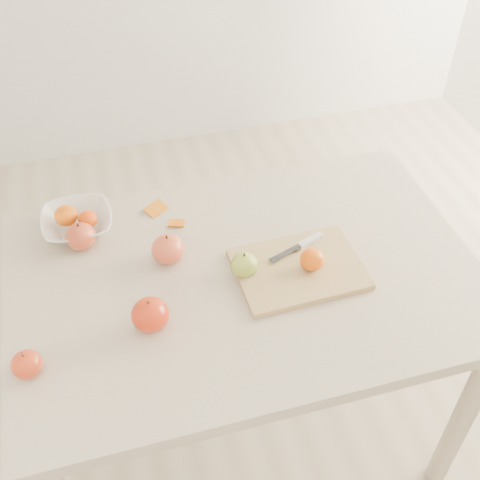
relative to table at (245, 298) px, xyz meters
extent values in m
plane|color=#C6B293|center=(0.00, 0.00, -0.65)|extent=(3.50, 3.50, 0.00)
cube|color=beige|center=(0.00, 0.00, 0.08)|extent=(1.20, 0.80, 0.04)
cylinder|color=#BCAA8E|center=(-0.54, 0.34, -0.30)|extent=(0.06, 0.06, 0.71)
cylinder|color=#BCAA8E|center=(0.54, 0.34, -0.30)|extent=(0.06, 0.06, 0.71)
cylinder|color=#BCAA8E|center=(0.54, -0.34, -0.30)|extent=(0.06, 0.06, 0.71)
cube|color=tan|center=(0.13, -0.03, 0.11)|extent=(0.33, 0.24, 0.02)
ellipsoid|color=#D14B07|center=(0.16, -0.04, 0.14)|extent=(0.06, 0.06, 0.05)
imported|color=white|center=(-0.40, 0.28, 0.12)|extent=(0.19, 0.19, 0.05)
ellipsoid|color=#DD5F07|center=(-0.42, 0.29, 0.15)|extent=(0.06, 0.06, 0.06)
ellipsoid|color=red|center=(-0.37, 0.27, 0.14)|extent=(0.05, 0.05, 0.05)
cube|color=#C7640E|center=(-0.18, 0.30, 0.10)|extent=(0.07, 0.07, 0.01)
cube|color=#D25F0E|center=(-0.13, 0.23, 0.10)|extent=(0.05, 0.05, 0.01)
cube|color=white|center=(0.19, 0.04, 0.12)|extent=(0.08, 0.04, 0.01)
cube|color=#33353A|center=(0.11, 0.02, 0.12)|extent=(0.09, 0.05, 0.00)
ellipsoid|color=olive|center=(0.00, 0.00, 0.13)|extent=(0.07, 0.07, 0.06)
ellipsoid|color=maroon|center=(-0.18, 0.10, 0.14)|extent=(0.09, 0.09, 0.08)
ellipsoid|color=#970603|center=(-0.26, -0.10, 0.14)|extent=(0.09, 0.09, 0.08)
ellipsoid|color=maroon|center=(-0.39, 0.21, 0.13)|extent=(0.08, 0.08, 0.07)
ellipsoid|color=#A00D05|center=(-0.54, -0.16, 0.13)|extent=(0.07, 0.07, 0.06)
camera|label=1|loc=(-0.30, -1.01, 1.22)|focal=45.00mm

